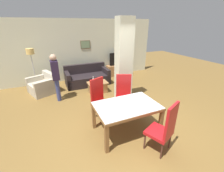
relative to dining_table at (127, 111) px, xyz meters
The scene contains 15 objects.
ground_plane 0.59m from the dining_table, ahead, with size 18.00×18.00×0.00m, color brown.
back_wall 4.38m from the dining_table, 89.99° to the left, with size 7.20×0.09×2.70m.
divider_pillar 1.89m from the dining_table, 65.10° to the left, with size 0.50×0.37×2.70m.
dining_table is the anchor object (origin of this frame).
dining_chair_far_right 0.93m from the dining_table, 66.48° to the left, with size 0.61×0.61×1.15m.
dining_chair_far_left 0.93m from the dining_table, 113.65° to the left, with size 0.61×0.61×1.15m.
dining_chair_near_right 0.94m from the dining_table, 66.72° to the right, with size 0.60×0.60×1.15m.
sofa 3.51m from the dining_table, 90.60° to the left, with size 1.85×0.94×0.83m.
armchair 3.78m from the dining_table, 119.01° to the left, with size 1.13×1.17×0.75m.
coffee_table 2.49m from the dining_table, 87.75° to the left, with size 0.75×0.49×0.41m.
bottle 2.41m from the dining_table, 91.83° to the left, with size 0.07×0.07×0.28m.
tv_stand 4.43m from the dining_table, 66.11° to the left, with size 1.27×0.40×0.54m.
tv_screen 4.42m from the dining_table, 66.11° to the left, with size 1.07×0.25×0.63m.
floor_lamp 4.54m from the dining_table, 117.81° to the left, with size 0.29×0.29×1.61m.
standing_person 2.80m from the dining_table, 119.19° to the left, with size 0.23×0.38×1.60m.
Camera 1 is at (-1.54, -2.65, 2.50)m, focal length 24.00 mm.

